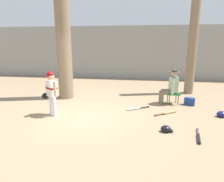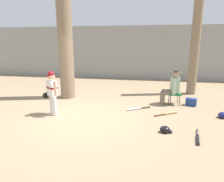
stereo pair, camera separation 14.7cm
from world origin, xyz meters
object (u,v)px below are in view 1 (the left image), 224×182
(young_ballplayer, at_px, (51,91))
(batting_helmet_navy, at_px, (222,114))
(handbag_beside_stool, at_px, (189,101))
(seated_spectator, at_px, (171,86))
(bat_black_composite, at_px, (199,137))
(tree_behind_spectator, at_px, (193,41))
(folding_stool, at_px, (173,94))
(bat_wood_tan, at_px, (168,113))
(batting_helmet_black, at_px, (166,129))
(tree_near_player, at_px, (63,25))
(bat_aluminum_silver, at_px, (135,109))

(young_ballplayer, bearing_deg, batting_helmet_navy, 6.91)
(batting_helmet_navy, bearing_deg, handbag_beside_stool, 122.96)
(seated_spectator, height_order, batting_helmet_navy, seated_spectator)
(handbag_beside_stool, distance_m, bat_black_composite, 2.60)
(tree_behind_spectator, bearing_deg, young_ballplayer, -143.32)
(folding_stool, relative_size, handbag_beside_stool, 1.27)
(bat_wood_tan, bearing_deg, bat_black_composite, -72.66)
(folding_stool, distance_m, batting_helmet_black, 2.44)
(tree_near_player, height_order, folding_stool, tree_near_player)
(young_ballplayer, bearing_deg, bat_aluminum_silver, 19.89)
(young_ballplayer, xyz_separation_m, bat_black_composite, (3.88, -0.94, -0.71))
(handbag_beside_stool, height_order, batting_helmet_navy, handbag_beside_stool)
(tree_near_player, relative_size, seated_spectator, 5.15)
(tree_near_player, xyz_separation_m, tree_behind_spectator, (4.85, 1.47, -0.58))
(tree_behind_spectator, xyz_separation_m, bat_aluminum_silver, (-2.14, -2.51, -2.11))
(tree_behind_spectator, height_order, bat_black_composite, tree_behind_spectator)
(tree_near_player, relative_size, bat_wood_tan, 8.91)
(tree_behind_spectator, xyz_separation_m, young_ballplayer, (-4.53, -3.37, -1.39))
(handbag_beside_stool, distance_m, bat_aluminum_silver, 1.98)
(folding_stool, relative_size, batting_helmet_navy, 1.35)
(young_ballplayer, bearing_deg, handbag_beside_stool, 21.22)
(tree_near_player, height_order, batting_helmet_black, tree_near_player)
(tree_behind_spectator, bearing_deg, bat_black_composite, -98.56)
(bat_aluminum_silver, relative_size, bat_black_composite, 0.97)
(folding_stool, relative_size, batting_helmet_black, 1.49)
(batting_helmet_navy, bearing_deg, bat_black_composite, -123.47)
(tree_near_player, distance_m, bat_black_composite, 5.74)
(seated_spectator, bearing_deg, batting_helmet_black, -98.82)
(handbag_beside_stool, bearing_deg, tree_behind_spectator, 79.74)
(handbag_beside_stool, xyz_separation_m, bat_aluminum_silver, (-1.82, -0.77, -0.10))
(handbag_beside_stool, distance_m, bat_wood_tan, 1.31)
(tree_behind_spectator, bearing_deg, folding_stool, -117.41)
(young_ballplayer, distance_m, bat_wood_tan, 3.52)
(folding_stool, height_order, batting_helmet_black, folding_stool)
(bat_black_composite, relative_size, bat_wood_tan, 1.08)
(tree_near_player, relative_size, bat_black_composite, 8.25)
(tree_behind_spectator, distance_m, seated_spectator, 2.45)
(tree_near_player, bearing_deg, young_ballplayer, -80.54)
(bat_aluminum_silver, xyz_separation_m, bat_wood_tan, (1.00, -0.25, 0.00))
(tree_behind_spectator, height_order, seated_spectator, tree_behind_spectator)
(bat_wood_tan, bearing_deg, seated_spectator, 81.03)
(seated_spectator, bearing_deg, tree_behind_spectator, 60.12)
(batting_helmet_navy, relative_size, batting_helmet_black, 1.10)
(folding_stool, bearing_deg, tree_behind_spectator, 62.59)
(tree_near_player, distance_m, young_ballplayer, 2.76)
(tree_near_player, bearing_deg, batting_helmet_black, -36.26)
(young_ballplayer, bearing_deg, folding_stool, 24.92)
(handbag_beside_stool, relative_size, bat_black_composite, 0.45)
(folding_stool, xyz_separation_m, batting_helmet_navy, (1.23, -1.11, -0.29))
(tree_near_player, distance_m, batting_helmet_navy, 5.99)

